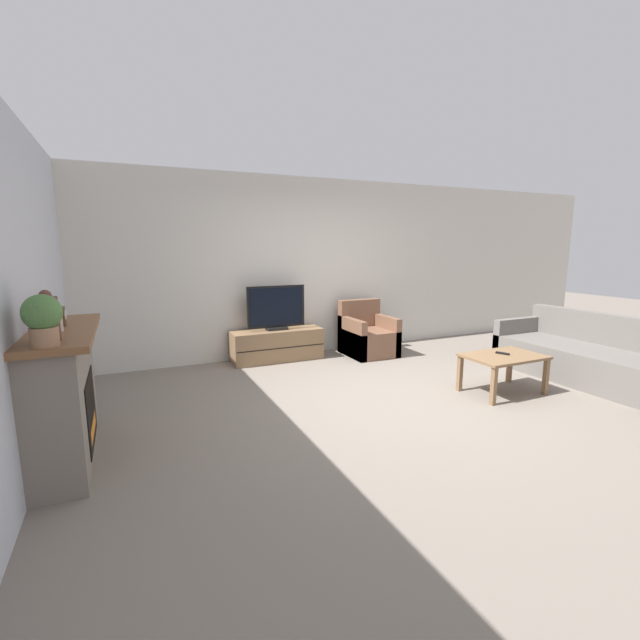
% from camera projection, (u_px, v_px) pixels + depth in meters
% --- Properties ---
extents(ground_plane, '(24.00, 24.00, 0.00)m').
position_uv_depth(ground_plane, '(393.00, 398.00, 4.78)').
color(ground_plane, slate).
extents(wall_back, '(12.00, 0.06, 2.70)m').
position_uv_depth(wall_back, '(309.00, 267.00, 6.66)').
color(wall_back, beige).
rests_on(wall_back, ground).
extents(wall_left, '(0.06, 12.00, 2.70)m').
position_uv_depth(wall_left, '(20.00, 292.00, 3.17)').
color(wall_left, silver).
rests_on(wall_left, ground).
extents(fireplace, '(0.48, 1.46, 1.06)m').
position_uv_depth(fireplace, '(63.00, 394.00, 3.34)').
color(fireplace, slate).
rests_on(fireplace, ground).
extents(mantel_vase_left, '(0.14, 0.14, 0.34)m').
position_uv_depth(mantel_vase_left, '(47.00, 317.00, 2.84)').
color(mantel_vase_left, '#512D23').
rests_on(mantel_vase_left, fireplace).
extents(mantel_vase_centre_left, '(0.09, 0.09, 0.24)m').
position_uv_depth(mantel_vase_centre_left, '(55.00, 317.00, 3.14)').
color(mantel_vase_centre_left, beige).
rests_on(mantel_vase_centre_left, fireplace).
extents(mantel_clock, '(0.08, 0.11, 0.15)m').
position_uv_depth(mantel_clock, '(60.00, 316.00, 3.37)').
color(mantel_clock, brown).
rests_on(mantel_clock, fireplace).
extents(potted_plant, '(0.23, 0.23, 0.33)m').
position_uv_depth(potted_plant, '(43.00, 318.00, 2.67)').
color(potted_plant, '#936B4C').
rests_on(potted_plant, fireplace).
extents(tv_stand, '(1.34, 0.44, 0.46)m').
position_uv_depth(tv_stand, '(277.00, 345.00, 6.33)').
color(tv_stand, brown).
rests_on(tv_stand, ground).
extents(tv, '(0.87, 0.18, 0.65)m').
position_uv_depth(tv, '(276.00, 309.00, 6.23)').
color(tv, black).
rests_on(tv, tv_stand).
extents(armchair, '(0.70, 0.76, 0.83)m').
position_uv_depth(armchair, '(367.00, 337.00, 6.67)').
color(armchair, brown).
rests_on(armchair, ground).
extents(coffee_table, '(0.88, 0.59, 0.45)m').
position_uv_depth(coffee_table, '(503.00, 360.00, 4.90)').
color(coffee_table, brown).
rests_on(coffee_table, ground).
extents(remote, '(0.10, 0.15, 0.02)m').
position_uv_depth(remote, '(503.00, 353.00, 4.93)').
color(remote, black).
rests_on(remote, coffee_table).
extents(couch, '(0.93, 2.13, 0.82)m').
position_uv_depth(couch, '(587.00, 358.00, 5.43)').
color(couch, '#66605B').
rests_on(couch, ground).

